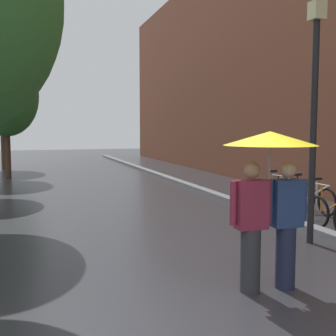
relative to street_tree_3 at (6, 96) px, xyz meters
name	(u,v)px	position (x,y,z in m)	size (l,w,h in m)	color
ground_plane	(253,320)	(3.14, -15.14, -3.49)	(80.00, 80.00, 0.00)	#2D2D33
kerb_strip	(191,186)	(6.34, -5.14, -3.43)	(0.30, 36.00, 0.12)	slate
street_tree_3	(6,96)	(0.00, 0.00, 0.00)	(2.67, 2.67, 5.21)	#473323
street_tree_4	(2,97)	(-0.37, 4.36, 0.27)	(3.13, 3.13, 5.60)	#473323
parked_bicycle_2	(309,202)	(7.10, -10.82, -3.11)	(1.10, 0.73, 0.96)	black
parked_bicycle_3	(291,196)	(7.24, -9.91, -3.11)	(1.16, 0.82, 0.96)	black
parked_bicycle_4	(266,191)	(7.12, -8.93, -3.11)	(1.12, 0.76, 0.96)	black
couple_under_umbrella	(269,182)	(3.77, -14.40, -2.07)	(1.20, 1.20, 2.07)	#2D2D33
street_lamp_post	(314,105)	(5.74, -12.68, -0.96)	(0.24, 0.24, 4.34)	black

